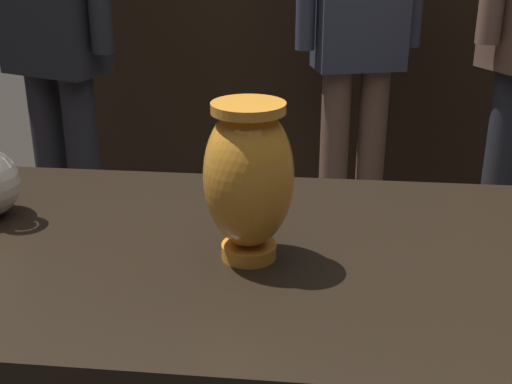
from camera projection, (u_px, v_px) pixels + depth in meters
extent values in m
cube|color=black|center=(263.00, 263.00, 1.05)|extent=(1.20, 0.64, 0.05)
cube|color=black|center=(308.00, 102.00, 3.19)|extent=(2.60, 0.40, 0.95)
cylinder|color=orange|center=(249.00, 250.00, 1.01)|extent=(0.08, 0.08, 0.02)
ellipsoid|color=orange|center=(249.00, 177.00, 0.97)|extent=(0.13, 0.13, 0.22)
cylinder|color=orange|center=(248.00, 108.00, 0.93)|extent=(0.11, 0.11, 0.01)
cylinder|color=#232328|center=(496.00, 199.00, 2.20)|extent=(0.11, 0.11, 0.86)
cylinder|color=#232328|center=(87.00, 191.00, 2.32)|extent=(0.11, 0.11, 0.81)
cylinder|color=#232328|center=(54.00, 184.00, 2.38)|extent=(0.11, 0.11, 0.81)
cylinder|color=brown|center=(370.00, 164.00, 2.65)|extent=(0.11, 0.11, 0.76)
cylinder|color=brown|center=(333.00, 166.00, 2.63)|extent=(0.11, 0.11, 0.76)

